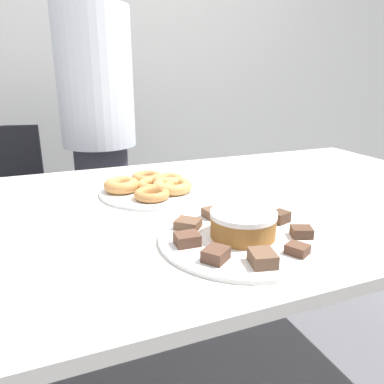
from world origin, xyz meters
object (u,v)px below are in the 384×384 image
(office_chair_left, at_px, (1,227))
(plate_cake, at_px, (242,238))
(plate_donuts, at_px, (156,191))
(frosted_cake, at_px, (243,224))
(napkin, at_px, (17,215))
(person_standing, at_px, (99,136))

(office_chair_left, xyz_separation_m, plate_cake, (0.65, -1.21, 0.35))
(plate_donuts, xyz_separation_m, frosted_cake, (0.08, -0.43, 0.04))
(plate_cake, height_order, napkin, plate_cake)
(plate_donuts, bearing_deg, frosted_cake, -78.94)
(napkin, bearing_deg, plate_cake, -36.23)
(plate_donuts, xyz_separation_m, napkin, (-0.42, -0.06, -0.00))
(frosted_cake, bearing_deg, napkin, 143.77)
(plate_donuts, bearing_deg, person_standing, 94.85)
(office_chair_left, bearing_deg, person_standing, 7.23)
(person_standing, height_order, plate_donuts, person_standing)
(person_standing, xyz_separation_m, frosted_cake, (0.15, -1.18, -0.04))
(person_standing, xyz_separation_m, plate_donuts, (0.06, -0.75, -0.07))
(office_chair_left, xyz_separation_m, plate_donuts, (0.56, -0.78, 0.35))
(person_standing, xyz_separation_m, office_chair_left, (-0.50, 0.03, -0.42))
(person_standing, bearing_deg, plate_donuts, -85.15)
(office_chair_left, xyz_separation_m, napkin, (0.15, -0.84, 0.35))
(frosted_cake, bearing_deg, office_chair_left, 118.16)
(office_chair_left, relative_size, plate_cake, 2.26)
(plate_cake, distance_m, plate_donuts, 0.44)
(plate_donuts, distance_m, napkin, 0.42)
(office_chair_left, distance_m, plate_cake, 1.42)
(napkin, bearing_deg, office_chair_left, 99.94)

